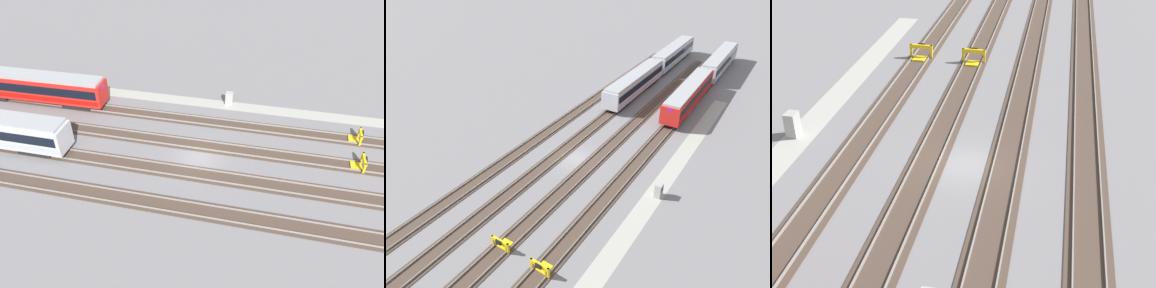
% 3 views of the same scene
% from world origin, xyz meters
% --- Properties ---
extents(ground_plane, '(400.00, 400.00, 0.00)m').
position_xyz_m(ground_plane, '(0.00, 0.00, 0.00)').
color(ground_plane, slate).
extents(service_walkway, '(54.00, 2.00, 0.01)m').
position_xyz_m(service_walkway, '(0.00, -11.02, 0.00)').
color(service_walkway, '#9E9E93').
rests_on(service_walkway, ground).
extents(rail_track_nearest, '(90.00, 2.23, 0.21)m').
position_xyz_m(rail_track_nearest, '(0.00, -6.89, 0.04)').
color(rail_track_nearest, '#47382D').
rests_on(rail_track_nearest, ground).
extents(rail_track_near_inner, '(90.00, 2.24, 0.21)m').
position_xyz_m(rail_track_near_inner, '(0.00, -2.30, 0.04)').
color(rail_track_near_inner, '#47382D').
rests_on(rail_track_near_inner, ground).
extents(rail_track_middle, '(90.00, 2.24, 0.21)m').
position_xyz_m(rail_track_middle, '(0.00, 2.30, 0.04)').
color(rail_track_middle, '#47382D').
rests_on(rail_track_middle, ground).
extents(rail_track_far_inner, '(90.00, 2.23, 0.21)m').
position_xyz_m(rail_track_far_inner, '(0.00, 6.89, 0.04)').
color(rail_track_far_inner, '#47382D').
rests_on(rail_track_far_inner, ground).
extents(subway_car_front_row_left_inner, '(18.04, 3.12, 3.70)m').
position_xyz_m(subway_car_front_row_left_inner, '(22.05, -6.90, 2.04)').
color(subway_car_front_row_left_inner, red).
rests_on(subway_car_front_row_left_inner, ground).
extents(bumper_stop_nearest_track, '(1.38, 2.01, 1.22)m').
position_xyz_m(bumper_stop_nearest_track, '(-16.06, -6.90, 0.51)').
color(bumper_stop_nearest_track, gold).
rests_on(bumper_stop_nearest_track, ground).
extents(bumper_stop_near_inner_track, '(1.35, 2.00, 1.22)m').
position_xyz_m(bumper_stop_near_inner_track, '(-15.81, -2.30, 0.51)').
color(bumper_stop_near_inner_track, gold).
rests_on(bumper_stop_near_inner_track, ground).
extents(electrical_cabinet, '(0.90, 0.73, 1.60)m').
position_xyz_m(electrical_cabinet, '(-1.49, -11.43, 0.80)').
color(electrical_cabinet, '#9E9E99').
rests_on(electrical_cabinet, ground).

